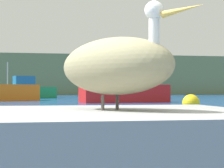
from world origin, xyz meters
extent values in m
cube|color=#6B7A51|center=(0.00, 75.51, 4.09)|extent=(140.00, 12.02, 8.19)
cube|color=gray|center=(0.48, 0.39, 0.37)|extent=(2.52, 2.28, 0.74)
ellipsoid|color=gray|center=(0.48, 0.39, 1.14)|extent=(1.23, 1.28, 0.52)
cylinder|color=white|center=(0.75, 0.08, 1.38)|extent=(0.09, 0.09, 0.32)
sphere|color=white|center=(0.75, 0.08, 1.59)|extent=(0.16, 0.16, 0.16)
cone|color=gold|center=(0.93, -0.12, 1.56)|extent=(0.29, 0.32, 0.09)
cylinder|color=#4C4742|center=(0.52, 0.50, 0.81)|extent=(0.03, 0.03, 0.14)
cylinder|color=#4C4742|center=(0.36, 0.36, 0.81)|extent=(0.03, 0.03, 0.14)
cube|color=#1E8C4C|center=(-2.89, 40.44, 0.67)|extent=(7.20, 4.57, 1.33)
cube|color=#1E6099|center=(-3.07, 40.37, 1.96)|extent=(2.60, 2.16, 1.25)
cylinder|color=#B2B2B2|center=(-4.82, 39.61, 2.73)|extent=(0.12, 0.12, 2.79)
cube|color=red|center=(5.59, 24.70, 0.68)|extent=(7.09, 3.29, 1.36)
cube|color=silver|center=(5.91, 24.76, 2.15)|extent=(2.41, 2.09, 1.57)
cylinder|color=#B2B2B2|center=(7.60, 25.07, 2.76)|extent=(0.12, 0.12, 2.80)
sphere|color=yellow|center=(5.91, 12.11, 0.38)|extent=(0.75, 0.75, 0.75)
camera|label=1|loc=(-0.10, -2.84, 0.92)|focal=58.53mm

